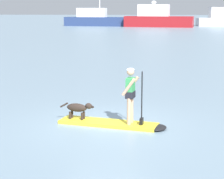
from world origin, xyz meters
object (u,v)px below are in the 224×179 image
object	(u,v)px
person_paddler	(131,92)
paddleboard	(115,124)
dog	(78,108)
moored_boat_starboard	(157,19)
moored_boat_far_starboard	(95,19)

from	to	relation	value
person_paddler	paddleboard	bearing A→B (deg)	168.15
dog	moored_boat_starboard	xyz separation A→B (m)	(1.60, 67.05, 1.09)
paddleboard	moored_boat_far_starboard	bearing A→B (deg)	99.26
moored_boat_far_starboard	moored_boat_starboard	xyz separation A→B (m)	(11.91, -3.06, 0.23)
moored_boat_far_starboard	paddleboard	bearing A→B (deg)	-80.74
moored_boat_far_starboard	moored_boat_starboard	distance (m)	12.30
paddleboard	dog	xyz separation A→B (m)	(-1.17, 0.25, 0.40)
paddleboard	moored_boat_starboard	xyz separation A→B (m)	(0.43, 67.30, 1.49)
paddleboard	person_paddler	distance (m)	1.12
person_paddler	moored_boat_far_starboard	size ratio (longest dim) A/B	0.13
paddleboard	moored_boat_starboard	world-z (taller)	moored_boat_starboard
person_paddler	moored_boat_starboard	size ratio (longest dim) A/B	0.13
paddleboard	person_paddler	bearing A→B (deg)	-11.85
moored_boat_starboard	person_paddler	bearing A→B (deg)	-89.97
paddleboard	person_paddler	xyz separation A→B (m)	(0.47, -0.10, 1.01)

